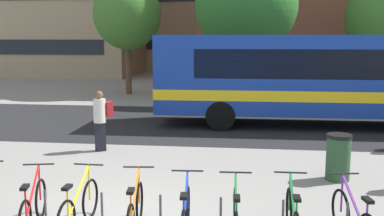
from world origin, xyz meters
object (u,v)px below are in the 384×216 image
object	(u,v)px
trash_bin	(338,157)
street_tree_1	(127,14)
parked_bicycle_orange_4	(135,212)
parked_bicycle_red_2	(33,208)
parked_bicycle_yellow_3	(79,208)
street_tree_0	(381,18)
commuter_red_pack_1	(101,117)
street_tree_3	(246,5)
city_bus	(327,76)

from	to	relation	value
trash_bin	street_tree_1	world-z (taller)	street_tree_1
street_tree_1	parked_bicycle_orange_4	bearing A→B (deg)	-74.86
parked_bicycle_red_2	parked_bicycle_yellow_3	xyz separation A→B (m)	(0.74, 0.08, 0.00)
trash_bin	street_tree_0	distance (m)	15.50
parked_bicycle_yellow_3	street_tree_0	bearing A→B (deg)	-27.04
parked_bicycle_red_2	commuter_red_pack_1	world-z (taller)	commuter_red_pack_1
parked_bicycle_red_2	street_tree_1	distance (m)	18.07
parked_bicycle_yellow_3	street_tree_1	xyz separation A→B (m)	(-3.74, 17.29, 3.95)
parked_bicycle_yellow_3	street_tree_3	bearing A→B (deg)	-8.21
parked_bicycle_yellow_3	street_tree_1	world-z (taller)	street_tree_1
parked_bicycle_red_2	commuter_red_pack_1	xyz separation A→B (m)	(-0.55, 5.17, 0.58)
city_bus	parked_bicycle_orange_4	distance (m)	10.58
parked_bicycle_red_2	parked_bicycle_orange_4	distance (m)	1.69
parked_bicycle_yellow_3	street_tree_3	size ratio (longest dim) A/B	0.25
street_tree_1	street_tree_3	world-z (taller)	street_tree_3
street_tree_3	street_tree_1	bearing A→B (deg)	165.69
parked_bicycle_orange_4	street_tree_1	distance (m)	18.39
parked_bicycle_orange_4	commuter_red_pack_1	world-z (taller)	commuter_red_pack_1
city_bus	street_tree_0	world-z (taller)	street_tree_0
trash_bin	street_tree_0	xyz separation A→B (m)	(4.72, 14.33, 3.57)
city_bus	commuter_red_pack_1	world-z (taller)	city_bus
street_tree_0	parked_bicycle_yellow_3	bearing A→B (deg)	-118.26
parked_bicycle_red_2	street_tree_0	bearing A→B (deg)	-42.42
commuter_red_pack_1	trash_bin	size ratio (longest dim) A/B	1.63
city_bus	parked_bicycle_red_2	bearing A→B (deg)	56.03
city_bus	parked_bicycle_yellow_3	size ratio (longest dim) A/B	6.99
parked_bicycle_orange_4	trash_bin	size ratio (longest dim) A/B	1.67
parked_bicycle_yellow_3	trash_bin	bearing A→B (deg)	-54.39
parked_bicycle_red_2	street_tree_0	size ratio (longest dim) A/B	0.28
parked_bicycle_yellow_3	street_tree_0	xyz separation A→B (m)	(9.44, 17.55, 3.70)
street_tree_3	parked_bicycle_red_2	bearing A→B (deg)	-101.97
city_bus	street_tree_0	bearing A→B (deg)	-116.67
city_bus	street_tree_1	distance (m)	12.39
parked_bicycle_yellow_3	street_tree_3	xyz separation A→B (m)	(2.60, 15.67, 4.25)
parked_bicycle_yellow_3	trash_bin	distance (m)	5.72
trash_bin	street_tree_3	size ratio (longest dim) A/B	0.15
street_tree_0	street_tree_3	world-z (taller)	street_tree_3
commuter_red_pack_1	city_bus	bearing A→B (deg)	177.62
parked_bicycle_yellow_3	parked_bicycle_orange_4	world-z (taller)	same
trash_bin	parked_bicycle_red_2	bearing A→B (deg)	-148.75
parked_bicycle_red_2	commuter_red_pack_1	distance (m)	5.23
commuter_red_pack_1	street_tree_3	xyz separation A→B (m)	(3.89, 10.58, 3.67)
trash_bin	street_tree_1	size ratio (longest dim) A/B	0.16
city_bus	trash_bin	world-z (taller)	city_bus
street_tree_1	street_tree_3	size ratio (longest dim) A/B	0.89
city_bus	trash_bin	size ratio (longest dim) A/B	11.71
street_tree_0	commuter_red_pack_1	bearing A→B (deg)	-130.70
commuter_red_pack_1	trash_bin	distance (m)	6.30
street_tree_0	trash_bin	bearing A→B (deg)	-108.23
commuter_red_pack_1	street_tree_0	world-z (taller)	street_tree_0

